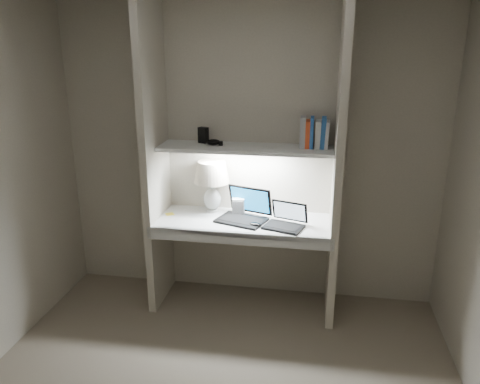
% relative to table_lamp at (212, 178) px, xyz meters
% --- Properties ---
extents(back_wall, '(3.20, 0.01, 2.50)m').
position_rel_table_lamp_xyz_m(back_wall, '(0.30, 0.11, 0.18)').
color(back_wall, beige).
rests_on(back_wall, floor).
extents(alcove_panel_left, '(0.06, 0.55, 2.50)m').
position_rel_table_lamp_xyz_m(alcove_panel_left, '(-0.43, -0.17, 0.18)').
color(alcove_panel_left, beige).
rests_on(alcove_panel_left, floor).
extents(alcove_panel_right, '(0.06, 0.55, 2.50)m').
position_rel_table_lamp_xyz_m(alcove_panel_right, '(1.03, -0.17, 0.18)').
color(alcove_panel_right, beige).
rests_on(alcove_panel_right, floor).
extents(desk, '(1.40, 0.55, 0.04)m').
position_rel_table_lamp_xyz_m(desk, '(0.30, -0.17, -0.32)').
color(desk, white).
rests_on(desk, alcove_panel_left).
extents(desk_apron, '(1.46, 0.03, 0.10)m').
position_rel_table_lamp_xyz_m(desk_apron, '(0.30, -0.43, -0.35)').
color(desk_apron, silver).
rests_on(desk_apron, desk).
extents(shelf, '(1.40, 0.36, 0.03)m').
position_rel_table_lamp_xyz_m(shelf, '(0.30, -0.07, 0.28)').
color(shelf, silver).
rests_on(shelf, back_wall).
extents(strip_light, '(0.60, 0.04, 0.02)m').
position_rel_table_lamp_xyz_m(strip_light, '(0.30, -0.07, 0.26)').
color(strip_light, white).
rests_on(strip_light, shelf).
extents(table_lamp, '(0.30, 0.30, 0.44)m').
position_rel_table_lamp_xyz_m(table_lamp, '(0.00, 0.00, 0.00)').
color(table_lamp, white).
rests_on(table_lamp, desk).
extents(laptop_main, '(0.47, 0.43, 0.26)m').
position_rel_table_lamp_xyz_m(laptop_main, '(0.30, -0.14, -0.24)').
color(laptop_main, black).
rests_on(laptop_main, desk).
extents(laptop_netbook, '(0.36, 0.34, 0.19)m').
position_rel_table_lamp_xyz_m(laptop_netbook, '(0.65, -0.24, -0.26)').
color(laptop_netbook, black).
rests_on(laptop_netbook, desk).
extents(speaker, '(0.11, 0.08, 0.14)m').
position_rel_table_lamp_xyz_m(speaker, '(0.24, -0.04, -0.23)').
color(speaker, silver).
rests_on(speaker, desk).
extents(mouse, '(0.11, 0.08, 0.04)m').
position_rel_table_lamp_xyz_m(mouse, '(0.41, -0.30, -0.28)').
color(mouse, black).
rests_on(mouse, desk).
extents(cable_coil, '(0.10, 0.10, 0.01)m').
position_rel_table_lamp_xyz_m(cable_coil, '(0.45, -0.12, -0.29)').
color(cable_coil, black).
rests_on(cable_coil, desk).
extents(sticky_note, '(0.09, 0.09, 0.00)m').
position_rel_table_lamp_xyz_m(sticky_note, '(-0.34, -0.13, -0.30)').
color(sticky_note, yellow).
rests_on(sticky_note, desk).
extents(book_row, '(0.23, 0.16, 0.24)m').
position_rel_table_lamp_xyz_m(book_row, '(0.84, -0.01, 0.41)').
color(book_row, silver).
rests_on(book_row, shelf).
extents(shelf_box, '(0.09, 0.08, 0.13)m').
position_rel_table_lamp_xyz_m(shelf_box, '(-0.07, 0.01, 0.36)').
color(shelf_box, black).
rests_on(shelf_box, shelf).
extents(shelf_gadget, '(0.14, 0.12, 0.05)m').
position_rel_table_lamp_xyz_m(shelf_gadget, '(0.03, -0.06, 0.32)').
color(shelf_gadget, black).
rests_on(shelf_gadget, shelf).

